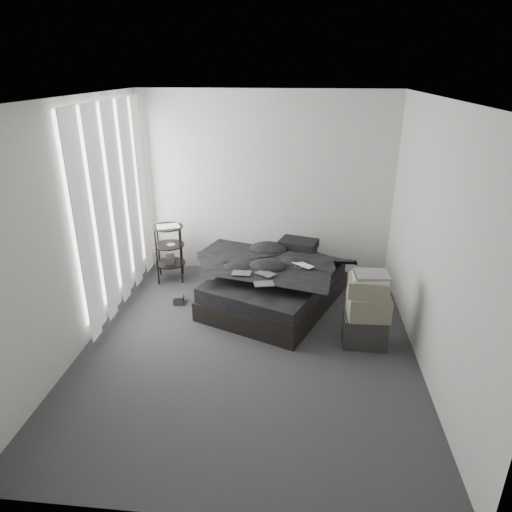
# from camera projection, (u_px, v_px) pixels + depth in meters

# --- Properties ---
(floor) EXTENTS (3.60, 4.20, 0.01)m
(floor) POSITION_uv_depth(u_px,v_px,m) (249.00, 346.00, 5.05)
(floor) COLOR #313133
(floor) RESTS_ON ground
(ceiling) EXTENTS (3.60, 4.20, 0.01)m
(ceiling) POSITION_uv_depth(u_px,v_px,m) (247.00, 98.00, 4.05)
(ceiling) COLOR white
(ceiling) RESTS_ON ground
(wall_back) EXTENTS (3.60, 0.01, 2.60)m
(wall_back) POSITION_uv_depth(u_px,v_px,m) (265.00, 185.00, 6.48)
(wall_back) COLOR silver
(wall_back) RESTS_ON ground
(wall_front) EXTENTS (3.60, 0.01, 2.60)m
(wall_front) POSITION_uv_depth(u_px,v_px,m) (205.00, 360.00, 2.62)
(wall_front) COLOR silver
(wall_front) RESTS_ON ground
(wall_left) EXTENTS (0.01, 4.20, 2.60)m
(wall_left) POSITION_uv_depth(u_px,v_px,m) (75.00, 230.00, 4.72)
(wall_left) COLOR silver
(wall_left) RESTS_ON ground
(wall_right) EXTENTS (0.01, 4.20, 2.60)m
(wall_right) POSITION_uv_depth(u_px,v_px,m) (434.00, 242.00, 4.38)
(wall_right) COLOR silver
(wall_right) RESTS_ON ground
(window_left) EXTENTS (0.02, 2.00, 2.30)m
(window_left) POSITION_uv_depth(u_px,v_px,m) (111.00, 201.00, 5.52)
(window_left) COLOR white
(window_left) RESTS_ON wall_left
(curtain_left) EXTENTS (0.06, 2.12, 2.48)m
(curtain_left) POSITION_uv_depth(u_px,v_px,m) (116.00, 207.00, 5.54)
(curtain_left) COLOR white
(curtain_left) RESTS_ON wall_left
(bed) EXTENTS (1.93, 2.16, 0.24)m
(bed) POSITION_uv_depth(u_px,v_px,m) (275.00, 295.00, 5.92)
(bed) COLOR black
(bed) RESTS_ON floor
(mattress) EXTENTS (1.86, 2.09, 0.19)m
(mattress) POSITION_uv_depth(u_px,v_px,m) (275.00, 280.00, 5.83)
(mattress) COLOR black
(mattress) RESTS_ON bed
(duvet) EXTENTS (1.80, 1.91, 0.21)m
(duvet) POSITION_uv_depth(u_px,v_px,m) (274.00, 267.00, 5.72)
(duvet) COLOR black
(duvet) RESTS_ON mattress
(pillow_lower) EXTENTS (0.63, 0.54, 0.12)m
(pillow_lower) POSITION_uv_depth(u_px,v_px,m) (295.00, 251.00, 6.35)
(pillow_lower) COLOR black
(pillow_lower) RESTS_ON mattress
(pillow_upper) EXTENTS (0.58, 0.48, 0.11)m
(pillow_upper) POSITION_uv_depth(u_px,v_px,m) (298.00, 244.00, 6.27)
(pillow_upper) COLOR black
(pillow_upper) RESTS_ON pillow_lower
(laptop) EXTENTS (0.33, 0.32, 0.02)m
(laptop) POSITION_uv_depth(u_px,v_px,m) (301.00, 261.00, 5.60)
(laptop) COLOR silver
(laptop) RESTS_ON duvet
(comic_a) EXTENTS (0.23, 0.15, 0.01)m
(comic_a) POSITION_uv_depth(u_px,v_px,m) (242.00, 268.00, 5.43)
(comic_a) COLOR black
(comic_a) RESTS_ON duvet
(comic_b) EXTENTS (0.27, 0.25, 0.01)m
(comic_b) POSITION_uv_depth(u_px,v_px,m) (266.00, 268.00, 5.42)
(comic_b) COLOR black
(comic_b) RESTS_ON duvet
(comic_c) EXTENTS (0.25, 0.19, 0.01)m
(comic_c) POSITION_uv_depth(u_px,v_px,m) (264.00, 278.00, 5.16)
(comic_c) COLOR black
(comic_c) RESTS_ON duvet
(side_stand) EXTENTS (0.52, 0.52, 0.80)m
(side_stand) POSITION_uv_depth(u_px,v_px,m) (170.00, 253.00, 6.50)
(side_stand) COLOR black
(side_stand) RESTS_ON floor
(papers) EXTENTS (0.37, 0.33, 0.02)m
(papers) POSITION_uv_depth(u_px,v_px,m) (168.00, 227.00, 6.34)
(papers) COLOR white
(papers) RESTS_ON side_stand
(floor_books) EXTENTS (0.16, 0.19, 0.12)m
(floor_books) POSITION_uv_depth(u_px,v_px,m) (178.00, 299.00, 5.95)
(floor_books) COLOR black
(floor_books) RESTS_ON floor
(box_lower) EXTENTS (0.48, 0.38, 0.35)m
(box_lower) POSITION_uv_depth(u_px,v_px,m) (365.00, 329.00, 5.04)
(box_lower) COLOR black
(box_lower) RESTS_ON floor
(box_mid) EXTENTS (0.45, 0.36, 0.27)m
(box_mid) POSITION_uv_depth(u_px,v_px,m) (368.00, 306.00, 4.91)
(box_mid) COLOR #686452
(box_mid) RESTS_ON box_lower
(box_upper) EXTENTS (0.45, 0.37, 0.18)m
(box_upper) POSITION_uv_depth(u_px,v_px,m) (368.00, 286.00, 4.84)
(box_upper) COLOR #686452
(box_upper) RESTS_ON box_mid
(art_book_white) EXTENTS (0.37, 0.30, 0.04)m
(art_book_white) POSITION_uv_depth(u_px,v_px,m) (370.00, 277.00, 4.79)
(art_book_white) COLOR silver
(art_book_white) RESTS_ON box_upper
(art_book_snake) EXTENTS (0.37, 0.30, 0.03)m
(art_book_snake) POSITION_uv_depth(u_px,v_px,m) (372.00, 275.00, 4.77)
(art_book_snake) COLOR silver
(art_book_snake) RESTS_ON art_book_white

